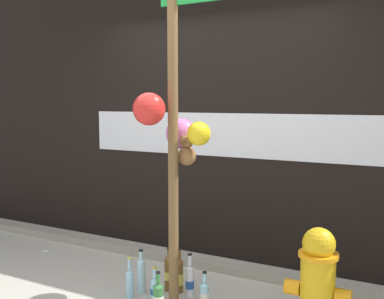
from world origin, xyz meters
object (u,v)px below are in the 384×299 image
object	(u,v)px
bottle_0	(155,289)
bottle_1	(141,274)
memorial_post	(173,96)
bottle_4	(169,273)
fire_hydrant	(318,281)
bottle_3	(179,275)
bottle_5	(190,281)
bottle_6	(130,282)
bottle_2	(205,294)

from	to	relation	value
bottle_0	bottle_1	bearing A→B (deg)	152.71
memorial_post	bottle_4	distance (m)	1.53
memorial_post	fire_hydrant	size ratio (longest dim) A/B	3.82
bottle_3	bottle_5	distance (m)	0.17
bottle_1	bottle_5	world-z (taller)	bottle_5
bottle_3	fire_hydrant	bearing A→B (deg)	-7.38
bottle_1	bottle_4	world-z (taller)	bottle_4
bottle_4	bottle_6	distance (m)	0.35
bottle_5	bottle_6	xyz separation A→B (m)	(-0.47, -0.18, -0.02)
bottle_0	bottle_1	size ratio (longest dim) A/B	0.78
fire_hydrant	bottle_1	xyz separation A→B (m)	(-1.47, 0.00, -0.22)
memorial_post	bottle_6	world-z (taller)	memorial_post
bottle_3	bottle_6	bearing A→B (deg)	-139.92
bottle_2	bottle_4	size ratio (longest dim) A/B	0.78
bottle_2	bottle_6	distance (m)	0.64
bottle_2	bottle_3	distance (m)	0.35
memorial_post	bottle_5	xyz separation A→B (m)	(0.08, 0.11, -1.51)
memorial_post	bottle_3	world-z (taller)	memorial_post
memorial_post	bottle_6	size ratio (longest dim) A/B	8.61
bottle_3	bottle_4	bearing A→B (deg)	-175.46
bottle_4	bottle_6	bearing A→B (deg)	-130.39
memorial_post	fire_hydrant	xyz separation A→B (m)	(1.12, 0.05, -1.28)
memorial_post	fire_hydrant	distance (m)	1.70
bottle_4	bottle_5	xyz separation A→B (m)	(0.24, -0.08, -0.00)
bottle_3	bottle_5	world-z (taller)	bottle_5
bottle_0	bottle_2	size ratio (longest dim) A/B	0.99
fire_hydrant	memorial_post	bearing A→B (deg)	-177.68
fire_hydrant	bottle_6	xyz separation A→B (m)	(-1.50, -0.12, -0.25)
bottle_0	memorial_post	bearing A→B (deg)	20.17
bottle_5	bottle_6	distance (m)	0.50
bottle_2	fire_hydrant	bearing A→B (deg)	0.19
bottle_1	bottle_0	bearing A→B (deg)	-27.29
bottle_3	bottle_6	xyz separation A→B (m)	(-0.32, -0.27, -0.02)
bottle_4	bottle_5	size ratio (longest dim) A/B	0.97
bottle_0	bottle_4	world-z (taller)	bottle_4
fire_hydrant	bottle_4	size ratio (longest dim) A/B	2.02
fire_hydrant	bottle_2	bearing A→B (deg)	-179.81
fire_hydrant	bottle_5	xyz separation A→B (m)	(-1.03, 0.06, -0.23)
memorial_post	bottle_5	bearing A→B (deg)	52.16
bottle_6	fire_hydrant	bearing A→B (deg)	4.50
memorial_post	bottle_5	world-z (taller)	memorial_post
bottle_3	bottle_0	bearing A→B (deg)	-109.29
bottle_0	bottle_6	xyz separation A→B (m)	(-0.23, -0.02, 0.02)
bottle_0	bottle_5	bearing A→B (deg)	34.93
fire_hydrant	bottle_2	world-z (taller)	fire_hydrant
bottle_0	bottle_2	world-z (taller)	bottle_2
fire_hydrant	bottle_0	xyz separation A→B (m)	(-1.27, -0.10, -0.27)
bottle_2	bottle_4	bearing A→B (deg)	160.18
memorial_post	bottle_3	xyz separation A→B (m)	(-0.06, 0.20, -1.51)
bottle_1	bottle_6	xyz separation A→B (m)	(-0.03, -0.12, -0.03)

